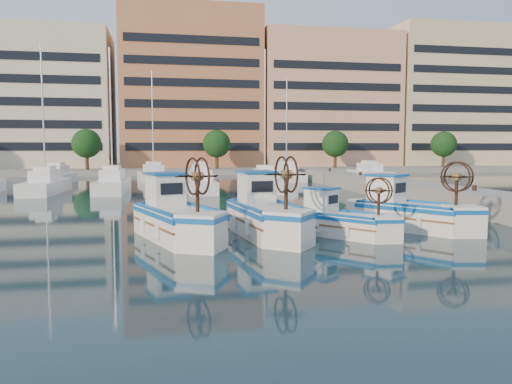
{
  "coord_description": "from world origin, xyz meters",
  "views": [
    {
      "loc": [
        -3.93,
        -18.61,
        3.52
      ],
      "look_at": [
        0.38,
        4.04,
        1.5
      ],
      "focal_mm": 35.0,
      "sensor_mm": 36.0,
      "label": 1
    }
  ],
  "objects_px": {
    "fishing_boat_b": "(266,213)",
    "fishing_boat_d": "(409,210)",
    "fishing_boat_c": "(340,219)",
    "fishing_boat_a": "(176,216)"
  },
  "relations": [
    {
      "from": "fishing_boat_b",
      "to": "fishing_boat_d",
      "type": "height_order",
      "value": "fishing_boat_b"
    },
    {
      "from": "fishing_boat_b",
      "to": "fishing_boat_c",
      "type": "distance_m",
      "value": 3.01
    },
    {
      "from": "fishing_boat_a",
      "to": "fishing_boat_b",
      "type": "xyz_separation_m",
      "value": [
        3.6,
        0.12,
        0.01
      ]
    },
    {
      "from": "fishing_boat_b",
      "to": "fishing_boat_c",
      "type": "relative_size",
      "value": 1.38
    },
    {
      "from": "fishing_boat_c",
      "to": "fishing_boat_d",
      "type": "bearing_deg",
      "value": -22.93
    },
    {
      "from": "fishing_boat_d",
      "to": "fishing_boat_c",
      "type": "bearing_deg",
      "value": 161.64
    },
    {
      "from": "fishing_boat_a",
      "to": "fishing_boat_b",
      "type": "distance_m",
      "value": 3.6
    },
    {
      "from": "fishing_boat_a",
      "to": "fishing_boat_b",
      "type": "bearing_deg",
      "value": -16.36
    },
    {
      "from": "fishing_boat_b",
      "to": "fishing_boat_c",
      "type": "xyz_separation_m",
      "value": [
        2.92,
        -0.7,
        -0.23
      ]
    },
    {
      "from": "fishing_boat_b",
      "to": "fishing_boat_d",
      "type": "xyz_separation_m",
      "value": [
        6.42,
        0.3,
        -0.07
      ]
    }
  ]
}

